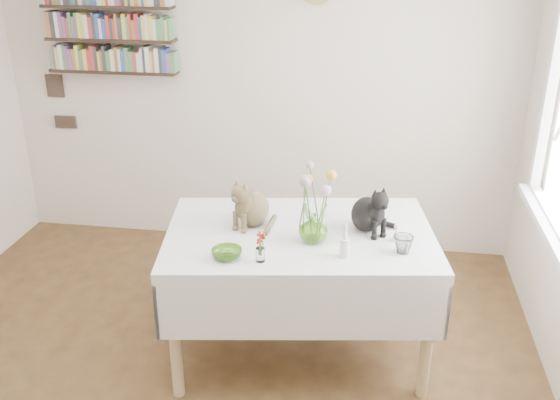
% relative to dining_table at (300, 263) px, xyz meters
% --- Properties ---
extents(room, '(4.08, 4.58, 2.58)m').
position_rel_dining_table_xyz_m(room, '(-0.53, -0.78, 0.64)').
color(room, brown).
rests_on(room, ground).
extents(dining_table, '(1.65, 1.20, 0.82)m').
position_rel_dining_table_xyz_m(dining_table, '(0.00, 0.00, 0.00)').
color(dining_table, white).
rests_on(dining_table, room).
extents(tabby_cat, '(0.30, 0.32, 0.30)m').
position_rel_dining_table_xyz_m(tabby_cat, '(-0.28, 0.07, 0.35)').
color(tabby_cat, brown).
rests_on(tabby_cat, dining_table).
extents(black_cat, '(0.31, 0.32, 0.30)m').
position_rel_dining_table_xyz_m(black_cat, '(0.37, 0.09, 0.35)').
color(black_cat, black).
rests_on(black_cat, dining_table).
extents(flower_vase, '(0.22, 0.22, 0.17)m').
position_rel_dining_table_xyz_m(flower_vase, '(0.09, -0.11, 0.28)').
color(flower_vase, '#92CE52').
rests_on(flower_vase, dining_table).
extents(green_bowl, '(0.19, 0.19, 0.05)m').
position_rel_dining_table_xyz_m(green_bowl, '(-0.34, -0.37, 0.23)').
color(green_bowl, '#92CE52').
rests_on(green_bowl, dining_table).
extents(drinking_glass, '(0.14, 0.14, 0.10)m').
position_rel_dining_table_xyz_m(drinking_glass, '(0.57, -0.16, 0.25)').
color(drinking_glass, white).
rests_on(drinking_glass, dining_table).
extents(candlestick, '(0.05, 0.05, 0.19)m').
position_rel_dining_table_xyz_m(candlestick, '(0.27, -0.26, 0.27)').
color(candlestick, white).
rests_on(candlestick, dining_table).
extents(berry_jar, '(0.05, 0.05, 0.19)m').
position_rel_dining_table_xyz_m(berry_jar, '(-0.16, -0.37, 0.29)').
color(berry_jar, white).
rests_on(berry_jar, dining_table).
extents(porcelain_figurine, '(0.06, 0.06, 0.11)m').
position_rel_dining_table_xyz_m(porcelain_figurine, '(0.54, -0.03, 0.25)').
color(porcelain_figurine, white).
rests_on(porcelain_figurine, dining_table).
extents(flower_bouquet, '(0.17, 0.12, 0.39)m').
position_rel_dining_table_xyz_m(flower_bouquet, '(0.08, -0.09, 0.54)').
color(flower_bouquet, '#4C7233').
rests_on(flower_bouquet, flower_vase).
extents(bookshelf_unit, '(1.00, 0.16, 0.91)m').
position_rel_dining_table_xyz_m(bookshelf_unit, '(-1.63, 1.38, 1.23)').
color(bookshelf_unit, black).
rests_on(bookshelf_unit, room).
extents(wall_art_plaques, '(0.21, 0.02, 0.44)m').
position_rel_dining_table_xyz_m(wall_art_plaques, '(-2.16, 1.45, 0.51)').
color(wall_art_plaques, '#38281E').
rests_on(wall_art_plaques, room).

